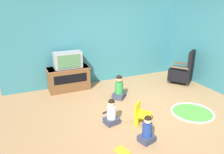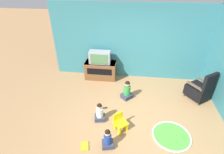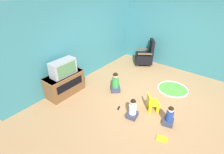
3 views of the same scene
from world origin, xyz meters
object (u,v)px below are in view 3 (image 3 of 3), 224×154
object	(u,v)px
book	(162,139)
remote_control	(119,108)
child_watching_center	(115,83)
yellow_kid_chair	(152,104)
child_watching_right	(169,117)
tv_cabinet	(65,84)
black_armchair	(145,56)
child_watching_left	(133,109)
television	(63,68)

from	to	relation	value
book	remote_control	xyz separation A→B (m)	(0.25, 1.35, -0.00)
remote_control	child_watching_center	bearing A→B (deg)	23.32
yellow_kid_chair	child_watching_right	size ratio (longest dim) A/B	0.86
tv_cabinet	yellow_kid_chair	bearing A→B (deg)	-68.83
book	yellow_kid_chair	bearing A→B (deg)	-64.41
black_armchair	yellow_kid_chair	xyz separation A→B (m)	(-2.31, -1.49, -0.19)
child_watching_left	book	bearing A→B (deg)	-112.10
yellow_kid_chair	black_armchair	bearing A→B (deg)	-7.05
yellow_kid_chair	remote_control	world-z (taller)	yellow_kid_chair
tv_cabinet	black_armchair	size ratio (longest dim) A/B	1.11
tv_cabinet	child_watching_center	size ratio (longest dim) A/B	1.81
yellow_kid_chair	child_watching_left	distance (m)	0.63
yellow_kid_chair	child_watching_left	bearing A→B (deg)	115.93
remote_control	black_armchair	bearing A→B (deg)	-4.44
child_watching_right	remote_control	xyz separation A→B (m)	(-0.28, 1.27, -0.21)
black_armchair	remote_control	xyz separation A→B (m)	(-2.82, -0.78, -0.36)
child_watching_right	child_watching_left	bearing A→B (deg)	98.82
child_watching_center	remote_control	world-z (taller)	child_watching_center
tv_cabinet	child_watching_left	size ratio (longest dim) A/B	2.07
tv_cabinet	black_armchair	xyz separation A→B (m)	(3.23, -0.90, 0.03)
television	tv_cabinet	bearing A→B (deg)	90.00
television	yellow_kid_chair	xyz separation A→B (m)	(0.93, -2.34, -0.69)
tv_cabinet	child_watching_left	xyz separation A→B (m)	(0.36, -2.14, -0.10)
black_armchair	child_watching_center	world-z (taller)	black_armchair
tv_cabinet	remote_control	distance (m)	1.76
tv_cabinet	television	world-z (taller)	television
yellow_kid_chair	remote_control	bearing A→B (deg)	85.94
yellow_kid_chair	book	size ratio (longest dim) A/B	1.59
child_watching_center	book	bearing A→B (deg)	-158.50
black_armchair	child_watching_right	bearing A→B (deg)	2.89
child_watching_left	remote_control	size ratio (longest dim) A/B	3.50
tv_cabinet	book	world-z (taller)	tv_cabinet
yellow_kid_chair	child_watching_center	distance (m)	1.30
tv_cabinet	television	xyz separation A→B (m)	(-0.00, -0.05, 0.53)
television	yellow_kid_chair	bearing A→B (deg)	-68.42
tv_cabinet	black_armchair	distance (m)	3.36
child_watching_left	child_watching_right	size ratio (longest dim) A/B	1.05
television	child_watching_right	world-z (taller)	television
child_watching_center	black_armchair	bearing A→B (deg)	-39.08
child_watching_left	child_watching_center	xyz separation A→B (m)	(0.67, 1.04, 0.03)
tv_cabinet	black_armchair	world-z (taller)	black_armchair
child_watching_left	book	xyz separation A→B (m)	(-0.20, -0.89, -0.22)
child_watching_center	tv_cabinet	bearing A→B (deg)	88.81
tv_cabinet	remote_control	world-z (taller)	tv_cabinet
television	child_watching_left	world-z (taller)	television
child_watching_left	child_watching_right	distance (m)	0.87
television	child_watching_right	bearing A→B (deg)	-76.67
book	tv_cabinet	bearing A→B (deg)	-11.17
child_watching_center	remote_control	xyz separation A→B (m)	(-0.62, -0.58, -0.26)
black_armchair	book	distance (m)	3.76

